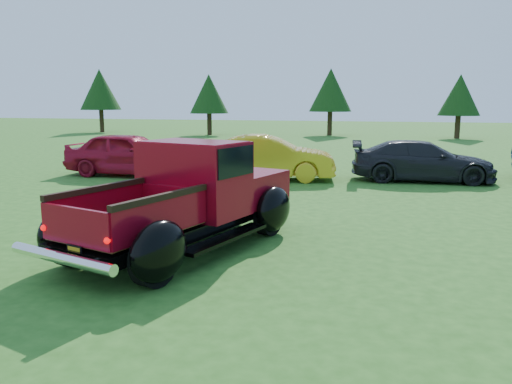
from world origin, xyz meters
TOP-DOWN VIEW (x-y plane):
  - ground at (0.00, 0.00)m, footprint 120.00×120.00m
  - tree_far_west at (-22.00, 30.00)m, footprint 3.33×3.33m
  - tree_west at (-12.00, 29.00)m, footprint 2.94×2.94m
  - tree_mid_left at (-3.00, 31.00)m, footprint 3.20×3.20m
  - tree_mid_right at (6.00, 30.00)m, footprint 2.82×2.82m
  - pickup_truck at (-1.75, 0.70)m, footprint 3.42×5.29m
  - show_car_red at (-7.13, 7.99)m, footprint 4.42×1.80m
  - show_car_yellow at (-2.31, 8.36)m, footprint 4.60×2.27m
  - show_car_grey at (2.58, 9.38)m, footprint 4.58×2.13m

SIDE VIEW (x-z plane):
  - ground at x=0.00m, z-range 0.00..0.00m
  - show_car_grey at x=2.58m, z-range 0.00..1.30m
  - show_car_yellow at x=-2.31m, z-range 0.00..1.45m
  - show_car_red at x=-7.13m, z-range 0.00..1.50m
  - pickup_truck at x=-1.75m, z-range -0.05..1.80m
  - tree_mid_right at x=6.00m, z-range 0.77..5.17m
  - tree_west at x=-12.00m, z-range 0.81..5.41m
  - tree_mid_left at x=-3.00m, z-range 0.88..5.88m
  - tree_far_west at x=-22.00m, z-range 0.92..6.12m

